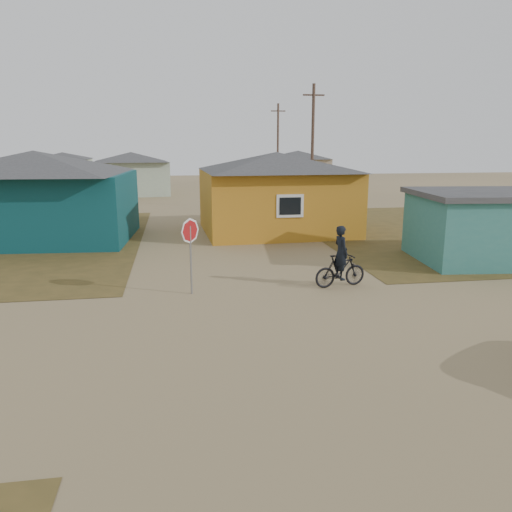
% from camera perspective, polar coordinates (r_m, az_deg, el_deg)
% --- Properties ---
extents(ground, '(120.00, 120.00, 0.00)m').
position_cam_1_polar(ground, '(11.22, 3.94, -9.80)').
color(ground, '#907A53').
extents(grass_ne, '(20.00, 18.00, 0.00)m').
position_cam_1_polar(grass_ne, '(28.64, 25.92, 2.83)').
color(grass_ne, brown).
rests_on(grass_ne, ground).
extents(house_teal, '(8.93, 7.08, 4.00)m').
position_cam_1_polar(house_teal, '(24.47, -23.73, 6.41)').
color(house_teal, '#0B373D').
rests_on(house_teal, ground).
extents(house_yellow, '(7.72, 6.76, 3.90)m').
position_cam_1_polar(house_yellow, '(24.69, 2.33, 7.40)').
color(house_yellow, '#BA791C').
rests_on(house_yellow, ground).
extents(shed_turquoise, '(6.71, 4.93, 2.60)m').
position_cam_1_polar(shed_turquoise, '(20.63, 26.22, 3.10)').
color(shed_turquoise, '#377A71').
rests_on(shed_turquoise, ground).
extents(house_pale_west, '(7.04, 6.15, 3.60)m').
position_cam_1_polar(house_pale_west, '(44.30, -14.01, 9.21)').
color(house_pale_west, '#A1B198').
rests_on(house_pale_west, ground).
extents(house_beige_east, '(6.95, 6.05, 3.60)m').
position_cam_1_polar(house_beige_east, '(51.66, 4.79, 9.99)').
color(house_beige_east, tan).
rests_on(house_beige_east, ground).
extents(house_pale_north, '(6.28, 5.81, 3.40)m').
position_cam_1_polar(house_pale_north, '(57.33, -21.14, 9.35)').
color(house_pale_north, '#A1B198').
rests_on(house_pale_north, ground).
extents(utility_pole_near, '(1.40, 0.20, 8.00)m').
position_cam_1_polar(utility_pole_near, '(33.30, 6.47, 12.39)').
color(utility_pole_near, '#4F3A2F').
rests_on(utility_pole_near, ground).
extents(utility_pole_far, '(1.40, 0.20, 8.00)m').
position_cam_1_polar(utility_pole_far, '(49.10, 2.51, 12.54)').
color(utility_pole_far, '#4F3A2F').
rests_on(utility_pole_far, ground).
extents(stop_sign, '(0.68, 0.33, 2.24)m').
position_cam_1_polar(stop_sign, '(14.36, -7.53, 2.05)').
color(stop_sign, gray).
rests_on(stop_sign, ground).
extents(cyclist, '(1.73, 0.76, 1.89)m').
position_cam_1_polar(cyclist, '(15.40, 9.63, -0.99)').
color(cyclist, black).
rests_on(cyclist, ground).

